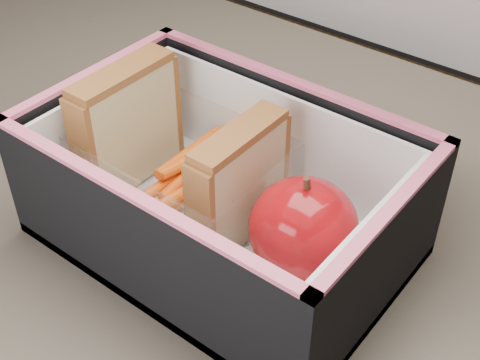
% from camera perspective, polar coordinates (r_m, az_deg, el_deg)
% --- Properties ---
extents(kitchen_table, '(1.20, 0.80, 0.75)m').
position_cam_1_polar(kitchen_table, '(0.63, -4.29, -11.63)').
color(kitchen_table, '#50463C').
rests_on(kitchen_table, ground).
extents(lunch_bag, '(0.29, 0.29, 0.27)m').
position_cam_1_polar(lunch_bag, '(0.53, -1.19, 0.00)').
color(lunch_bag, black).
rests_on(lunch_bag, kitchen_table).
extents(plastic_tub, '(0.17, 0.12, 0.07)m').
position_cam_1_polar(plastic_tub, '(0.56, -4.98, 0.56)').
color(plastic_tub, white).
rests_on(plastic_tub, lunch_bag).
extents(sandwich_left, '(0.03, 0.10, 0.11)m').
position_cam_1_polar(sandwich_left, '(0.58, -9.57, 4.61)').
color(sandwich_left, tan).
rests_on(sandwich_left, plastic_tub).
extents(sandwich_right, '(0.03, 0.09, 0.10)m').
position_cam_1_polar(sandwich_right, '(0.52, -0.07, -0.41)').
color(sandwich_right, tan).
rests_on(sandwich_right, plastic_tub).
extents(carrot_sticks, '(0.04, 0.14, 0.03)m').
position_cam_1_polar(carrot_sticks, '(0.57, -5.08, -0.23)').
color(carrot_sticks, '#DF3C02').
rests_on(carrot_sticks, plastic_tub).
extents(paper_napkin, '(0.10, 0.10, 0.01)m').
position_cam_1_polar(paper_napkin, '(0.52, 5.63, -7.12)').
color(paper_napkin, white).
rests_on(paper_napkin, lunch_bag).
extents(red_apple, '(0.09, 0.09, 0.09)m').
position_cam_1_polar(red_apple, '(0.49, 5.43, -4.11)').
color(red_apple, maroon).
rests_on(red_apple, paper_napkin).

